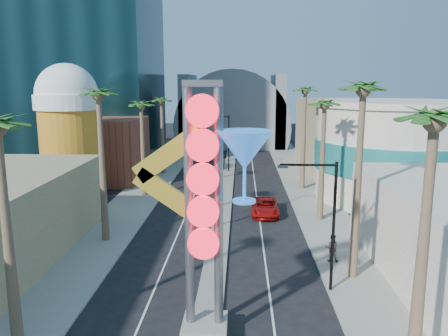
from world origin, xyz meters
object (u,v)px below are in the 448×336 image
at_px(neon_sign, 221,195).
at_px(pedestrian_a, 429,310).
at_px(red_pickup, 265,207).
at_px(pedestrian_b, 332,248).

relative_size(neon_sign, pedestrian_a, 7.64).
height_order(red_pickup, pedestrian_b, pedestrian_b).
bearing_deg(pedestrian_a, red_pickup, -74.99).
height_order(red_pickup, pedestrian_a, pedestrian_a).
relative_size(red_pickup, pedestrian_a, 3.33).
bearing_deg(pedestrian_a, pedestrian_b, -73.32).
bearing_deg(red_pickup, pedestrian_a, -67.99).
xyz_separation_m(neon_sign, pedestrian_a, (10.62, 1.28, -6.34)).
bearing_deg(neon_sign, pedestrian_b, 52.00).
bearing_deg(red_pickup, neon_sign, -97.67).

